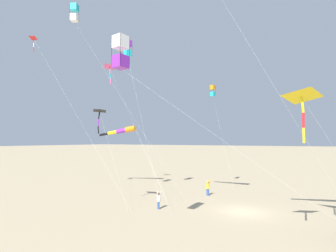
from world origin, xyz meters
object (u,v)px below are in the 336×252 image
at_px(person_adult_flyer, 208,187).
at_px(kite_box_teal_far_right, 75,13).
at_px(kite_windsock_long_streamer_left, 122,131).
at_px(kite_box_rainbow_low_near, 213,91).
at_px(kite_delta_orange_high_right, 34,39).
at_px(kite_box_black_fish_shape, 128,49).
at_px(person_child_green_jacket, 159,199).
at_px(kite_delta_green_low_center, 100,111).
at_px(kite_delta_blue_topmost, 110,67).
at_px(kite_box_red_high_left, 121,52).
at_px(kite_delta_checkered_midright, 301,97).

height_order(person_adult_flyer, kite_box_teal_far_right, kite_box_teal_far_right).
bearing_deg(kite_windsock_long_streamer_left, person_adult_flyer, -1.64).
bearing_deg(kite_box_rainbow_low_near, kite_box_teal_far_right, -119.66).
relative_size(kite_delta_orange_high_right, kite_box_black_fish_shape, 1.01).
relative_size(kite_box_black_fish_shape, kite_box_teal_far_right, 0.89).
height_order(person_child_green_jacket, kite_delta_orange_high_right, kite_delta_orange_high_right).
bearing_deg(kite_delta_green_low_center, person_adult_flyer, 61.24).
height_order(kite_box_rainbow_low_near, kite_box_teal_far_right, kite_box_teal_far_right).
xyz_separation_m(person_adult_flyer, kite_delta_blue_topmost, (-12.75, -2.73, 15.19)).
relative_size(kite_box_red_high_left, kite_box_black_fish_shape, 0.76).
distance_m(kite_delta_checkered_midright, kite_box_rainbow_low_near, 18.77).
bearing_deg(kite_box_teal_far_right, person_child_green_jacket, 28.97).
bearing_deg(kite_delta_checkered_midright, kite_box_red_high_left, -148.58).
xyz_separation_m(kite_delta_checkered_midright, kite_windsock_long_streamer_left, (-23.63, 12.07, -1.24)).
distance_m(kite_windsock_long_streamer_left, kite_box_rainbow_low_near, 13.84).
bearing_deg(person_child_green_jacket, kite_delta_orange_high_right, -163.73).
relative_size(person_child_green_jacket, kite_delta_checkered_midright, 0.18).
bearing_deg(kite_windsock_long_streamer_left, kite_box_rainbow_low_near, 11.91).
distance_m(kite_delta_orange_high_right, kite_box_red_high_left, 18.43).
distance_m(kite_box_rainbow_low_near, kite_box_teal_far_right, 18.31).
xyz_separation_m(person_adult_flyer, kite_delta_green_low_center, (-6.18, -11.26, 8.10)).
bearing_deg(kite_delta_orange_high_right, kite_box_rainbow_low_near, 45.18).
bearing_deg(kite_box_rainbow_low_near, kite_windsock_long_streamer_left, -168.09).
bearing_deg(person_child_green_jacket, kite_box_black_fish_shape, 160.83).
bearing_deg(person_adult_flyer, kite_delta_blue_topmost, -167.91).
distance_m(person_adult_flyer, kite_delta_green_low_center, 15.19).
xyz_separation_m(person_child_green_jacket, kite_delta_orange_high_right, (-13.54, -3.95, 16.52)).
bearing_deg(kite_box_red_high_left, kite_delta_blue_topmost, 133.89).
xyz_separation_m(kite_delta_checkered_midright, kite_delta_green_low_center, (-16.78, 0.43, 0.08)).
relative_size(kite_box_rainbow_low_near, kite_box_red_high_left, 1.01).
relative_size(kite_delta_blue_topmost, kite_delta_green_low_center, 1.78).
bearing_deg(kite_delta_checkered_midright, kite_windsock_long_streamer_left, 152.94).
relative_size(kite_delta_orange_high_right, kite_box_teal_far_right, 0.90).
height_order(kite_delta_checkered_midright, kite_box_red_high_left, kite_box_red_high_left).
bearing_deg(kite_box_rainbow_low_near, person_adult_flyer, -82.33).
bearing_deg(person_adult_flyer, kite_box_black_fish_shape, -138.45).
height_order(kite_delta_checkered_midright, kite_box_black_fish_shape, kite_box_black_fish_shape).
relative_size(kite_box_red_high_left, kite_box_teal_far_right, 0.68).
bearing_deg(kite_box_red_high_left, kite_delta_checkered_midright, 31.42).
bearing_deg(kite_delta_orange_high_right, kite_box_red_high_left, -18.00).
bearing_deg(kite_box_red_high_left, kite_delta_orange_high_right, 162.00).
xyz_separation_m(kite_box_rainbow_low_near, kite_box_teal_far_right, (-8.56, -15.03, 6.02)).
bearing_deg(kite_windsock_long_streamer_left, kite_box_red_high_left, -51.00).
bearing_deg(kite_box_rainbow_low_near, kite_delta_blue_topmost, -154.95).
xyz_separation_m(person_adult_flyer, kite_delta_orange_high_right, (-15.31, -11.96, 16.43)).
height_order(kite_delta_green_low_center, kite_box_teal_far_right, kite_box_teal_far_right).
distance_m(person_child_green_jacket, kite_box_rainbow_low_near, 16.26).
bearing_deg(kite_delta_orange_high_right, kite_delta_checkered_midright, 0.57).
height_order(kite_delta_green_low_center, kite_delta_orange_high_right, kite_delta_orange_high_right).
xyz_separation_m(kite_delta_green_low_center, kite_box_rainbow_low_near, (5.77, 14.30, 3.68)).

